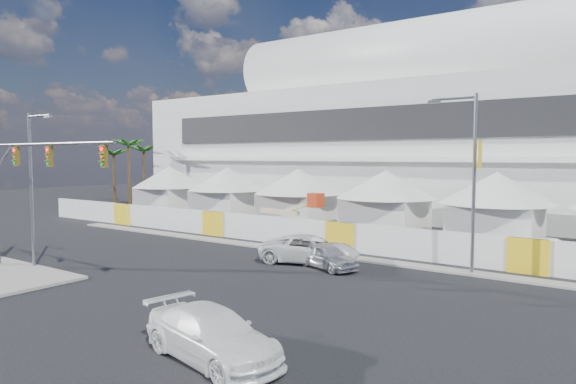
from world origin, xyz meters
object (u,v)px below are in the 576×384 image
Objects in this scene: sedan_silver at (327,256)px; pickup_curb at (310,249)px; lot_car_a at (551,250)px; streetlight_median at (33,179)px; pickup_near at (212,335)px; boom_lift at (275,225)px; streetlight_curb at (470,170)px; traffic_mast at (12,189)px.

sedan_silver is 1.86m from pickup_curb.
streetlight_median reaches higher than lot_car_a.
boom_lift reaches higher than pickup_near.
streetlight_curb is at bearing -178.61° from lot_car_a.
streetlight_median is at bearing -96.52° from boom_lift.
boom_lift is at bearing 165.76° from streetlight_curb.
traffic_mast is 19.53m from boom_lift.
lot_car_a is (6.37, 23.99, -0.16)m from pickup_near.
pickup_near is at bearing -8.50° from traffic_mast.
sedan_silver is 9.37m from streetlight_curb.
pickup_near is 0.56× the size of streetlight_curb.
lot_car_a is 9.16m from streetlight_curb.
streetlight_curb reaches higher than boom_lift.
pickup_near is 24.82m from lot_car_a.
pickup_curb is 0.69× the size of streetlight_median.
pickup_near is 0.74× the size of boom_lift.
pickup_near is 25.19m from boom_lift.
boom_lift is (-16.60, 4.21, -4.77)m from streetlight_curb.
streetlight_curb reaches higher than pickup_near.
lot_car_a is at bearing -3.74° from pickup_near.
sedan_silver is 14.55m from lot_car_a.
pickup_curb reaches higher than lot_car_a.
traffic_mast is (-17.94, 2.68, 3.89)m from pickup_near.
traffic_mast is 1.27m from streetlight_median.
boom_lift reaches higher than pickup_curb.
pickup_near is at bearing -143.95° from sedan_silver.
streetlight_curb is at bearing -6.83° from boom_lift.
traffic_mast is at bearing 116.00° from pickup_curb.
streetlight_median is (-17.75, 3.81, 4.45)m from pickup_near.
pickup_curb reaches higher than sedan_silver.
traffic_mast is 25.61m from streetlight_curb.
lot_car_a is (10.28, 10.29, -0.07)m from sedan_silver.
pickup_curb is 15.51m from pickup_near.
pickup_curb is at bearing 86.20° from sedan_silver.
traffic_mast reaches higher than pickup_near.
pickup_curb is 1.54× the size of lot_car_a.
streetlight_curb reaches higher than pickup_curb.
streetlight_median reaches higher than boom_lift.
boom_lift is (-7.80, 6.86, 0.17)m from pickup_curb.
streetlight_median is (-13.84, -9.90, 4.53)m from sedan_silver.
lot_car_a is 19.96m from boom_lift.
lot_car_a is 0.53× the size of boom_lift.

